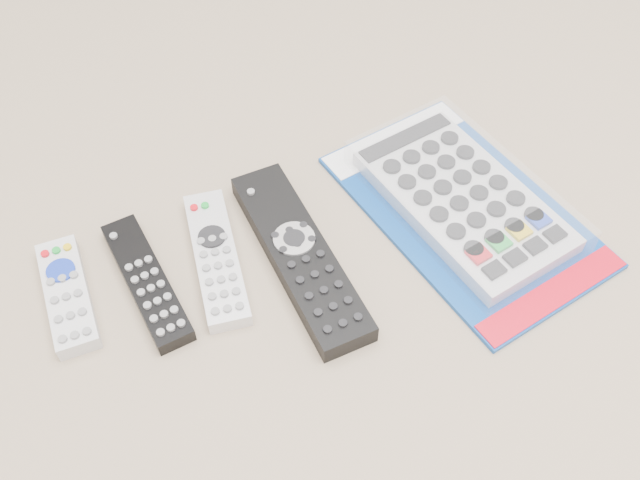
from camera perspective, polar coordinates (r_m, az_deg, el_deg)
name	(u,v)px	position (r m, az deg, el deg)	size (l,w,h in m)	color
remote_small_grey	(67,295)	(0.80, -19.55, -4.14)	(0.05, 0.14, 0.02)	silver
remote_slim_black	(147,282)	(0.78, -13.68, -3.25)	(0.05, 0.18, 0.02)	black
remote_silver_dvd	(216,258)	(0.79, -8.30, -1.42)	(0.08, 0.19, 0.02)	silver
remote_large_black	(300,255)	(0.78, -1.62, -1.22)	(0.06, 0.25, 0.03)	black
jumbo_remote_packaged	(464,199)	(0.84, 11.42, 3.27)	(0.24, 0.35, 0.04)	navy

